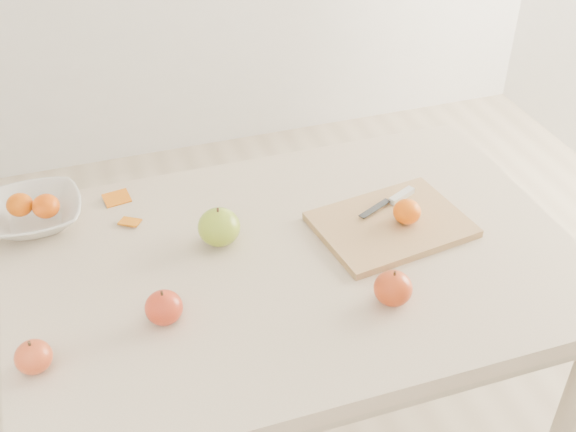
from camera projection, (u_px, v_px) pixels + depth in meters
name	position (u px, v px, depth m)	size (l,w,h in m)	color
table	(295.00, 290.00, 1.60)	(1.20, 0.80, 0.75)	beige
cutting_board	(391.00, 225.00, 1.61)	(0.32, 0.24, 0.02)	tan
board_tangerine	(407.00, 212.00, 1.59)	(0.06, 0.06, 0.05)	#DA4907
fruit_bowl	(34.00, 214.00, 1.61)	(0.21, 0.21, 0.05)	silver
bowl_tangerine_near	(20.00, 205.00, 1.60)	(0.06, 0.06, 0.05)	orange
bowl_tangerine_far	(46.00, 206.00, 1.60)	(0.06, 0.06, 0.05)	#D55107
orange_peel_a	(117.00, 200.00, 1.70)	(0.06, 0.04, 0.00)	#C9620E
orange_peel_b	(130.00, 223.00, 1.63)	(0.04, 0.04, 0.00)	#CB680E
paring_knife	(397.00, 198.00, 1.67)	(0.16, 0.08, 0.01)	silver
apple_green	(219.00, 227.00, 1.55)	(0.09, 0.09, 0.08)	olive
apple_red_e	(393.00, 288.00, 1.41)	(0.08, 0.08, 0.07)	maroon
apple_red_d	(33.00, 357.00, 1.27)	(0.07, 0.07, 0.06)	#A01A0D
apple_red_b	(164.00, 308.00, 1.36)	(0.07, 0.07, 0.07)	maroon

